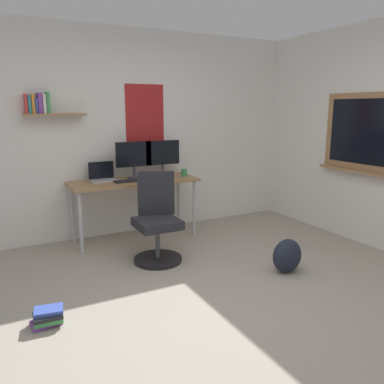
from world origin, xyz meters
TOP-DOWN VIEW (x-y plane):
  - ground_plane at (0.00, 0.00)m, footprint 5.20×5.20m
  - wall_back at (-0.01, 2.45)m, footprint 5.00×0.30m
  - desk at (0.00, 2.08)m, footprint 1.56×0.58m
  - office_chair at (-0.02, 1.30)m, footprint 0.53×0.55m
  - laptop at (-0.35, 2.22)m, footprint 0.31×0.21m
  - monitor_primary at (0.04, 2.17)m, footprint 0.46×0.17m
  - monitor_secondary at (0.43, 2.17)m, footprint 0.46×0.17m
  - keyboard at (-0.08, 2.01)m, footprint 0.37×0.13m
  - computer_mouse at (0.20, 2.01)m, footprint 0.10×0.06m
  - coffee_mug at (0.68, 2.06)m, footprint 0.08×0.08m
  - backpack at (1.00, 0.38)m, footprint 0.32×0.22m
  - book_stack_on_floor at (-1.28, 0.46)m, footprint 0.26×0.20m

SIDE VIEW (x-z plane):
  - ground_plane at x=0.00m, z-range 0.00..0.00m
  - book_stack_on_floor at x=-1.28m, z-range 0.00..0.13m
  - backpack at x=1.00m, z-range 0.00..0.34m
  - office_chair at x=-0.02m, z-range -0.07..0.88m
  - desk at x=0.00m, z-range 0.30..1.05m
  - keyboard at x=-0.08m, z-range 0.75..0.77m
  - computer_mouse at x=0.20m, z-range 0.75..0.79m
  - coffee_mug at x=0.68m, z-range 0.75..0.84m
  - laptop at x=-0.35m, z-range 0.69..0.92m
  - monitor_primary at x=0.04m, z-range 0.79..1.25m
  - monitor_secondary at x=0.43m, z-range 0.79..1.25m
  - wall_back at x=-0.01m, z-range 0.00..2.60m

